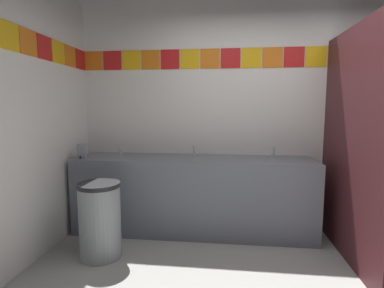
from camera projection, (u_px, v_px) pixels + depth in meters
The scene contains 7 objects.
wall_back at pixel (270, 111), 3.47m from camera, with size 4.52×0.09×2.75m.
vanity_counter at pixel (193, 194), 3.35m from camera, with size 2.66×0.59×0.86m.
faucet_left at pixel (120, 151), 3.49m from camera, with size 0.04×0.10×0.14m.
faucet_center at pixel (194, 152), 3.38m from camera, with size 0.04×0.10×0.14m.
faucet_right at pixel (273, 153), 3.28m from camera, with size 0.04×0.10×0.14m.
soap_dispenser at pixel (82, 151), 3.26m from camera, with size 0.09×0.09×0.16m.
trash_bin at pixel (100, 220), 2.78m from camera, with size 0.39×0.39×0.72m.
Camera 1 is at (-0.51, -1.90, 1.41)m, focal length 27.51 mm.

